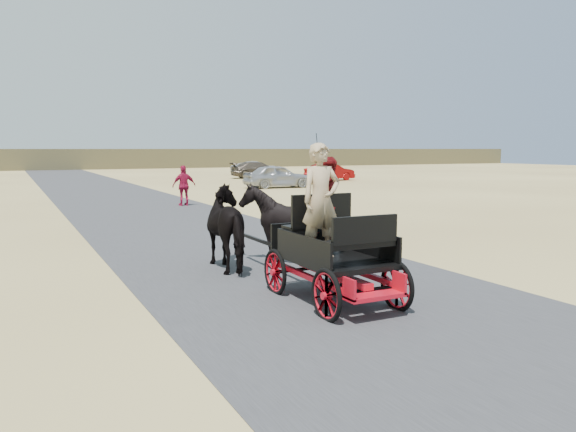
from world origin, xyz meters
name	(u,v)px	position (x,y,z in m)	size (l,w,h in m)	color
ground	(280,271)	(0.00, 0.00, 0.00)	(140.00, 140.00, 0.00)	tan
road	(280,270)	(0.00, 0.00, 0.01)	(6.00, 140.00, 0.01)	#38383A
ridge_far	(51,159)	(0.00, 62.00, 1.20)	(140.00, 6.00, 2.40)	brown
carriage	(333,279)	(-0.21, -2.40, 0.36)	(1.30, 2.40, 0.72)	black
horse_left	(233,227)	(-0.76, 0.60, 0.85)	(0.91, 2.01, 1.70)	black
horse_right	(282,224)	(0.34, 0.60, 0.85)	(1.37, 1.54, 1.70)	black
driver_man	(321,201)	(-0.41, -2.35, 1.62)	(0.66, 0.43, 1.80)	tan
passenger_woman	(330,203)	(0.09, -1.80, 1.51)	(0.77, 0.60, 1.58)	#660C0F
pedestrian	(184,186)	(1.94, 13.39, 0.86)	(1.01, 0.42, 1.73)	maroon
car_a	(277,176)	(10.31, 21.68, 0.72)	(1.70, 4.23, 1.44)	#B2B2B7
car_b	(330,172)	(17.31, 27.03, 0.65)	(1.38, 3.97, 1.31)	maroon
car_c	(259,170)	(13.88, 32.76, 0.67)	(1.88, 4.62, 1.34)	brown
car_d	(256,168)	(15.84, 37.84, 0.64)	(2.12, 4.60, 1.28)	silver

